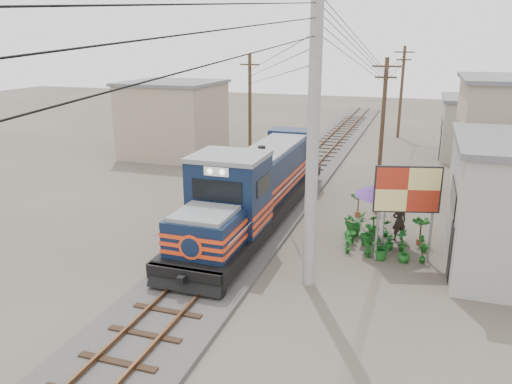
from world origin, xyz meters
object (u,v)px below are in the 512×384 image
(billboard, at_px, (407,192))
(market_umbrella, at_px, (387,188))
(locomotive, at_px, (258,187))
(vendor, at_px, (399,221))

(billboard, distance_m, market_umbrella, 1.40)
(locomotive, xyz_separation_m, market_umbrella, (5.61, -1.20, 0.80))
(vendor, bearing_deg, market_umbrella, 31.91)
(billboard, distance_m, vendor, 2.82)
(market_umbrella, distance_m, vendor, 1.96)
(billboard, height_order, vendor, billboard)
(locomotive, bearing_deg, market_umbrella, -12.06)
(market_umbrella, height_order, vendor, market_umbrella)
(billboard, bearing_deg, locomotive, 145.42)
(locomotive, height_order, billboard, locomotive)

